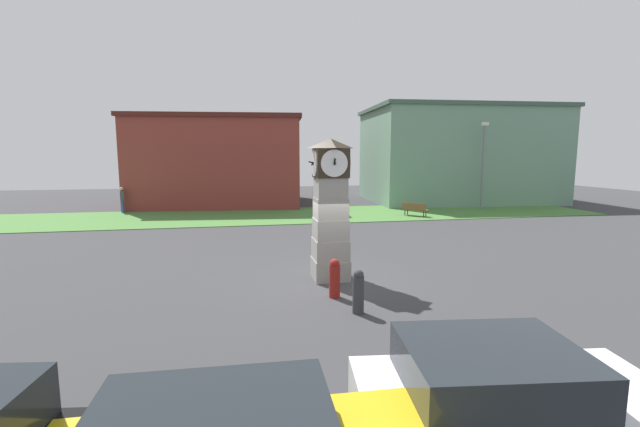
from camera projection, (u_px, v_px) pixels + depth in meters
name	position (u px, v px, depth m)	size (l,w,h in m)	color
ground_plane	(333.00, 279.00, 13.77)	(80.47, 80.47, 0.00)	#38383A
clock_tower	(330.00, 212.00, 13.57)	(1.34, 1.30, 4.49)	gray
bollard_near_tower	(335.00, 278.00, 11.98)	(0.31, 0.31, 1.11)	maroon
bollard_mid_row	(358.00, 291.00, 10.78)	(0.29, 0.29, 1.14)	#333338
car_by_building	(505.00, 399.00, 5.68)	(4.33, 2.49, 1.52)	silver
bench	(415.00, 209.00, 27.56)	(1.49, 1.53, 0.90)	brown
pedestrian_crossing_lot	(122.00, 198.00, 29.11)	(0.32, 0.44, 1.79)	#264CA5
street_lamp_near_road	(483.00, 159.00, 30.91)	(0.50, 0.24, 6.28)	slate
warehouse_blue_far	(221.00, 161.00, 34.70)	(13.74, 11.62, 6.87)	maroon
storefront_low_left	(457.00, 155.00, 36.71)	(15.78, 11.27, 7.88)	gray
grass_verge_far	(238.00, 216.00, 27.56)	(48.28, 7.64, 0.04)	#477A38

